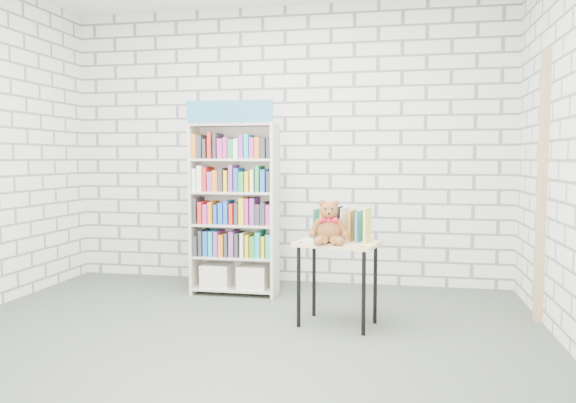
# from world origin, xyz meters

# --- Properties ---
(ground) EXTENTS (4.50, 4.50, 0.00)m
(ground) POSITION_xyz_m (0.00, 0.00, 0.00)
(ground) COLOR #434A3F
(ground) RESTS_ON ground
(room_shell) EXTENTS (4.52, 4.02, 2.81)m
(room_shell) POSITION_xyz_m (0.00, 0.00, 1.78)
(room_shell) COLOR silver
(room_shell) RESTS_ON ground
(bookshelf) EXTENTS (0.80, 0.31, 1.79)m
(bookshelf) POSITION_xyz_m (-0.35, 1.36, 0.82)
(bookshelf) COLOR beige
(bookshelf) RESTS_ON ground
(display_table) EXTENTS (0.67, 0.53, 0.64)m
(display_table) POSITION_xyz_m (0.69, 0.54, 0.55)
(display_table) COLOR #DABB83
(display_table) RESTS_ON ground
(table_books) EXTENTS (0.45, 0.27, 0.25)m
(table_books) POSITION_xyz_m (0.71, 0.64, 0.77)
(table_books) COLOR teal
(table_books) RESTS_ON display_table
(teddy_bear) EXTENTS (0.30, 0.28, 0.32)m
(teddy_bear) POSITION_xyz_m (0.63, 0.46, 0.77)
(teddy_bear) COLOR brown
(teddy_bear) RESTS_ON display_table
(door_trim) EXTENTS (0.05, 0.12, 2.10)m
(door_trim) POSITION_xyz_m (2.23, 0.95, 1.05)
(door_trim) COLOR tan
(door_trim) RESTS_ON ground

